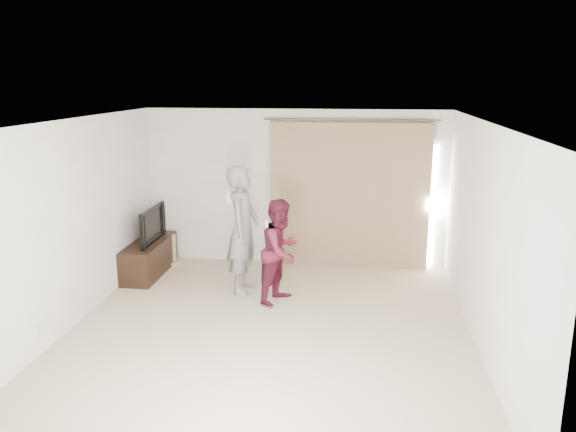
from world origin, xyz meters
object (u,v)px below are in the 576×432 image
Objects in this scene: tv_console at (149,258)px; person_woman at (281,251)px; tv at (147,225)px; person_man at (243,230)px.

tv_console is 2.47m from person_woman.
tv_console is 0.55m from tv.
tv is 2.43m from person_woman.
tv_console is 1.40× the size of tv.
person_man is at bearing 152.24° from person_woman.
tv is at bearing 159.49° from person_woman.
person_woman is (0.60, -0.32, -0.20)m from person_man.
tv_console is at bearing 159.49° from person_woman.
person_man is (1.67, -0.53, 0.67)m from tv_console.
person_man is 0.71m from person_woman.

